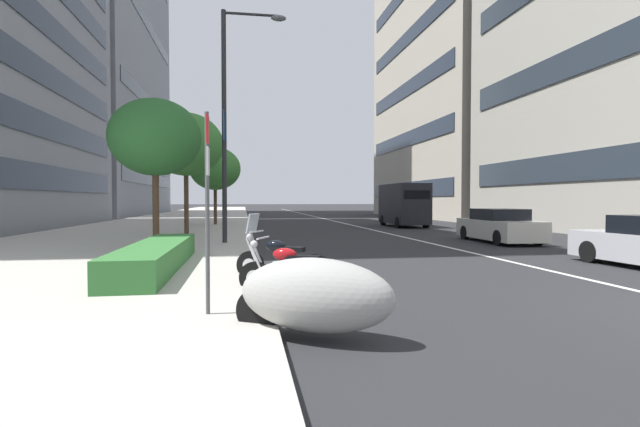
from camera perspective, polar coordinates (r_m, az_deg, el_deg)
sidewalk_right_plaza at (r=35.87m, az=-17.24°, el=-1.16°), size 160.00×10.86×0.15m
lane_centre_stripe at (r=41.23m, az=1.39°, el=-0.84°), size 110.00×0.16×0.01m
motorcycle_far_end_row at (r=6.07m, az=-0.77°, el=-9.85°), size 1.74×2.19×1.05m
motorcycle_under_tarp at (r=8.85m, az=-3.37°, el=-7.27°), size 0.99×2.01×1.09m
motorcycle_second_in_row at (r=10.37m, az=-4.75°, el=-5.79°), size 1.20×2.00×1.48m
car_far_down_avenue at (r=21.33m, az=20.80°, el=-1.48°), size 4.69×1.98×1.41m
delivery_van_ahead at (r=32.12m, az=10.04°, el=1.12°), size 5.11×2.11×2.84m
parking_sign_by_curb at (r=6.90m, az=-13.41°, el=2.99°), size 0.32×0.06×2.88m
street_lamp_with_banners at (r=18.78m, az=-10.46°, el=12.58°), size 1.26×2.47×8.83m
clipped_hedge_bed at (r=11.97m, az=-19.08°, el=-4.84°), size 6.59×1.10×0.59m
street_tree_by_lamp_post at (r=17.19m, az=-19.27°, el=8.64°), size 3.07×3.07×5.07m
street_tree_near_plaza_corner at (r=23.96m, az=-15.88°, el=8.00°), size 3.57×3.57×5.84m
street_tree_mid_sidewalk at (r=32.54m, az=-12.54°, el=5.31°), size 3.39×3.39×5.18m
office_tower_near_left at (r=55.95m, az=19.51°, el=18.48°), size 24.97×17.76×36.15m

